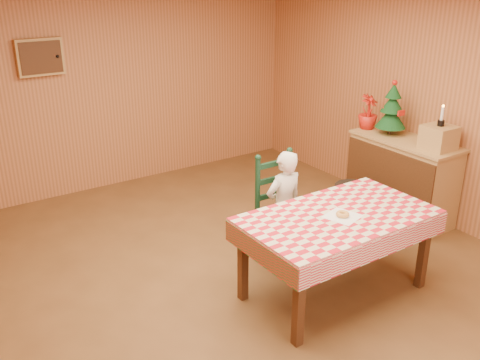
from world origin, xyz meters
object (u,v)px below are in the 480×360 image
Objects in this scene: storage_bin at (352,202)px; crate at (439,137)px; shelf_unit at (401,178)px; seated_child at (284,207)px; christmas_tree at (392,110)px; dining_table at (338,223)px; ladder_chair at (280,210)px.

crate is at bearing -50.35° from storage_bin.
shelf_unit is 0.71m from crate.
seated_child is 2.72× the size of storage_bin.
seated_child is at bearing -171.30° from christmas_tree.
dining_table is at bearing -156.62° from shelf_unit.
christmas_tree is (-0.00, 0.65, 0.16)m from crate.
christmas_tree is 1.50× the size of storage_bin.
ladder_chair is at bearing -90.00° from seated_child.
ladder_chair is at bearing -173.15° from christmas_tree.
crate is at bearing -88.77° from shelf_unit.
christmas_tree is at bearing 6.85° from ladder_chair.
christmas_tree is (1.73, 0.27, 0.65)m from seated_child.
shelf_unit is 3.00× the size of storage_bin.
dining_table is 2.07m from christmas_tree.
dining_table is 0.81m from ladder_chair.
crate is (0.01, -0.40, 0.59)m from shelf_unit.
seated_child is 0.91× the size of shelf_unit.
dining_table is 0.74m from seated_child.
ladder_chair is 3.60× the size of crate.
dining_table is at bearing 90.00° from seated_child.
dining_table reaches higher than storage_bin.
dining_table is 2.67× the size of christmas_tree.
christmas_tree reaches higher than storage_bin.
ladder_chair is at bearing 90.00° from dining_table.
ladder_chair is 0.96× the size of seated_child.
shelf_unit is (1.72, -0.04, -0.04)m from ladder_chair.
ladder_chair is 1.73m from shelf_unit.
shelf_unit is at bearing -179.48° from seated_child.
christmas_tree reaches higher than ladder_chair.
seated_child reaches higher than shelf_unit.
storage_bin is at bearing 155.36° from shelf_unit.
seated_child is 1.84m from crate.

